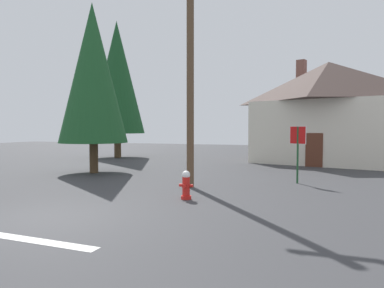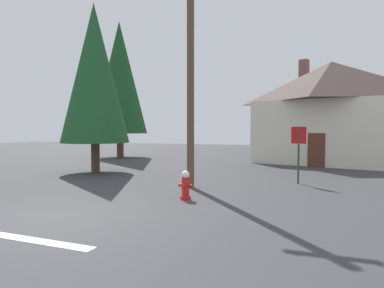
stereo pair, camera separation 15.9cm
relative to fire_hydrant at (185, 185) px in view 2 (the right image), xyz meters
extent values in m
cube|color=#38383A|center=(-2.48, -3.43, -0.50)|extent=(80.00, 80.00, 0.10)
cube|color=silver|center=(-1.74, -4.95, -0.45)|extent=(3.75, 0.39, 0.01)
cylinder|color=red|center=(0.00, 0.00, -0.40)|extent=(0.33, 0.33, 0.11)
cylinder|color=red|center=(0.00, 0.00, -0.04)|extent=(0.24, 0.24, 0.61)
sphere|color=white|center=(0.00, 0.00, 0.34)|extent=(0.26, 0.26, 0.26)
cylinder|color=red|center=(-0.18, 0.00, -0.01)|extent=(0.11, 0.10, 0.10)
cylinder|color=red|center=(0.18, 0.00, -0.01)|extent=(0.11, 0.10, 0.10)
cylinder|color=red|center=(0.00, -0.17, -0.01)|extent=(0.12, 0.11, 0.12)
cylinder|color=brown|center=(-0.68, 2.21, 4.30)|extent=(0.28, 0.28, 9.50)
cylinder|color=#1E4C28|center=(3.15, 4.62, 0.72)|extent=(0.08, 0.08, 2.35)
cube|color=white|center=(3.15, 4.62, 1.55)|extent=(0.67, 0.36, 0.75)
cube|color=red|center=(3.15, 4.62, 1.55)|extent=(0.64, 0.35, 0.70)
cube|color=silver|center=(4.43, 14.41, 1.56)|extent=(9.78, 8.07, 4.02)
pyramid|color=#473833|center=(4.43, 14.41, 4.88)|extent=(10.56, 8.72, 2.61)
cube|color=brown|center=(2.64, 16.01, 5.53)|extent=(0.73, 0.73, 2.35)
cube|color=#592D1E|center=(3.67, 11.40, 0.55)|extent=(0.98, 0.31, 2.00)
cylinder|color=#4C3823|center=(-6.85, 4.57, 0.32)|extent=(0.43, 0.43, 1.55)
cone|color=#1E5128|center=(-6.85, 4.57, 4.63)|extent=(3.45, 3.45, 7.07)
cylinder|color=#4C3823|center=(-10.84, 13.13, 0.49)|extent=(0.53, 0.53, 1.90)
cone|color=#194723|center=(-10.84, 13.13, 5.76)|extent=(4.21, 4.21, 8.64)
camera|label=1|loc=(4.07, -10.43, 1.83)|focal=32.79mm
camera|label=2|loc=(4.22, -10.37, 1.83)|focal=32.79mm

